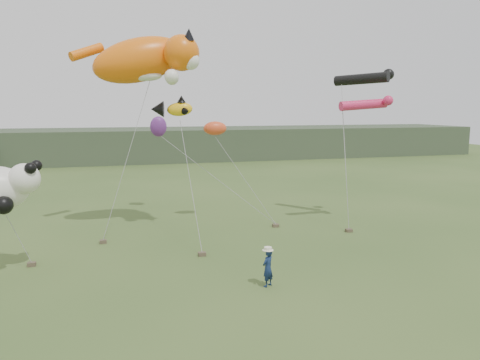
{
  "coord_description": "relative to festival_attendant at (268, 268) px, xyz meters",
  "views": [
    {
      "loc": [
        -5.29,
        -17.19,
        6.77
      ],
      "look_at": [
        0.37,
        3.0,
        3.5
      ],
      "focal_mm": 35.0,
      "sensor_mm": 36.0,
      "label": 1
    }
  ],
  "objects": [
    {
      "name": "sandbag_anchors",
      "position": [
        -1.33,
        6.3,
        -0.64
      ],
      "size": [
        16.26,
        4.31,
        0.17
      ],
      "color": "brown",
      "rests_on": "ground"
    },
    {
      "name": "misc_kites",
      "position": [
        -1.13,
        12.68,
        4.82
      ],
      "size": [
        4.14,
        4.38,
        1.3
      ],
      "color": "#E34C24",
      "rests_on": "ground"
    },
    {
      "name": "festival_attendant",
      "position": [
        0.0,
        0.0,
        0.0
      ],
      "size": [
        0.64,
        0.6,
        1.46
      ],
      "primitive_type": "imported",
      "rotation": [
        0.0,
        0.0,
        3.78
      ],
      "color": "#132348",
      "rests_on": "ground"
    },
    {
      "name": "ground",
      "position": [
        -0.33,
        1.07,
        -0.73
      ],
      "size": [
        120.0,
        120.0,
        0.0
      ],
      "primitive_type": "plane",
      "color": "#385123",
      "rests_on": "ground"
    },
    {
      "name": "fish_kite",
      "position": [
        -2.31,
        9.28,
        5.97
      ],
      "size": [
        2.35,
        1.55,
        1.17
      ],
      "color": "yellow",
      "rests_on": "ground"
    },
    {
      "name": "headland",
      "position": [
        -3.44,
        45.76,
        1.19
      ],
      "size": [
        90.0,
        13.0,
        4.0
      ],
      "color": "#2D3D28",
      "rests_on": "ground"
    },
    {
      "name": "cat_kite",
      "position": [
        -3.41,
        9.58,
        8.56
      ],
      "size": [
        6.68,
        3.56,
        3.4
      ],
      "color": "orange",
      "rests_on": "ground"
    },
    {
      "name": "tube_kites",
      "position": [
        8.85,
        8.33,
        7.12
      ],
      "size": [
        3.66,
        3.34,
        2.43
      ],
      "color": "black",
      "rests_on": "ground"
    }
  ]
}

